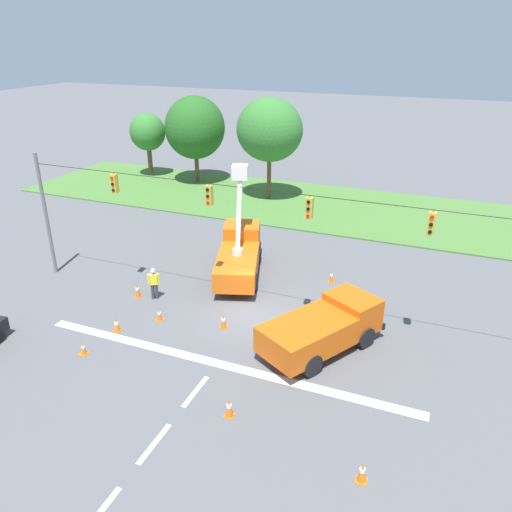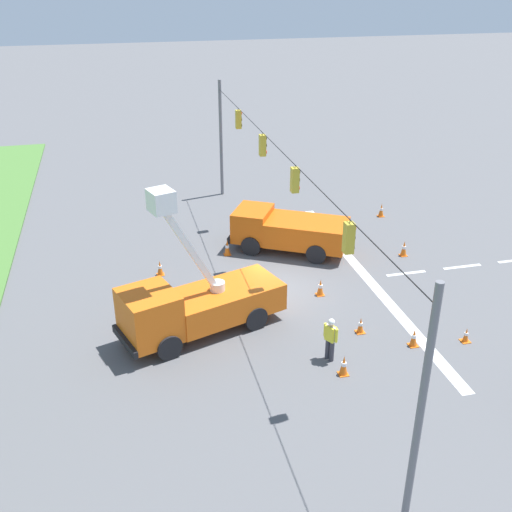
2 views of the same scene
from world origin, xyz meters
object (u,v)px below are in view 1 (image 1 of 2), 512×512
at_px(tree_west, 195,128).
at_px(traffic_cone_mid_left, 229,407).
at_px(traffic_cone_far_left, 332,276).
at_px(tree_centre, 270,130).
at_px(traffic_cone_mid_right, 116,324).
at_px(traffic_cone_foreground_left, 137,290).
at_px(traffic_cone_foreground_right, 362,472).
at_px(tree_far_west, 148,132).
at_px(road_worker, 154,282).
at_px(traffic_cone_far_right, 83,348).
at_px(traffic_cone_lane_edge_a, 223,321).
at_px(utility_truck_bucket_lift, 239,252).
at_px(traffic_cone_lane_edge_b, 342,309).
at_px(utility_truck_support_near, 323,327).
at_px(traffic_cone_near_bucket, 159,314).

bearing_deg(tree_west, traffic_cone_mid_left, -59.61).
distance_m(tree_west, traffic_cone_far_left, 23.76).
bearing_deg(tree_west, tree_centre, -16.13).
height_order(traffic_cone_mid_right, traffic_cone_far_left, traffic_cone_mid_right).
distance_m(traffic_cone_foreground_left, traffic_cone_foreground_right, 15.69).
relative_size(tree_far_west, traffic_cone_foreground_left, 7.80).
height_order(road_worker, traffic_cone_mid_right, road_worker).
relative_size(tree_centre, traffic_cone_mid_left, 10.51).
bearing_deg(traffic_cone_far_right, traffic_cone_mid_left, -8.31).
relative_size(traffic_cone_foreground_left, traffic_cone_far_right, 1.29).
bearing_deg(tree_west, traffic_cone_lane_edge_a, -58.95).
height_order(utility_truck_bucket_lift, traffic_cone_mid_left, utility_truck_bucket_lift).
height_order(utility_truck_bucket_lift, traffic_cone_lane_edge_b, utility_truck_bucket_lift).
distance_m(utility_truck_bucket_lift, road_worker, 5.47).
bearing_deg(utility_truck_support_near, traffic_cone_foreground_right, -64.94).
relative_size(utility_truck_bucket_lift, traffic_cone_mid_left, 8.74).
height_order(tree_centre, traffic_cone_far_left, tree_centre).
height_order(tree_far_west, tree_west, tree_west).
relative_size(tree_west, traffic_cone_far_left, 10.84).
bearing_deg(traffic_cone_foreground_right, traffic_cone_far_left, 108.24).
height_order(utility_truck_bucket_lift, utility_truck_support_near, utility_truck_bucket_lift).
height_order(tree_far_west, traffic_cone_near_bucket, tree_far_west).
xyz_separation_m(traffic_cone_foreground_left, traffic_cone_far_right, (0.85, -5.42, -0.10)).
bearing_deg(tree_centre, traffic_cone_far_right, -88.92).
bearing_deg(tree_centre, traffic_cone_lane_edge_a, -75.22).
bearing_deg(traffic_cone_far_right, traffic_cone_lane_edge_b, 37.39).
distance_m(utility_truck_support_near, traffic_cone_foreground_left, 10.67).
distance_m(traffic_cone_foreground_left, traffic_cone_near_bucket, 2.93).
relative_size(tree_far_west, traffic_cone_lane_edge_a, 7.83).
relative_size(traffic_cone_foreground_right, traffic_cone_mid_right, 1.06).
xyz_separation_m(road_worker, traffic_cone_foreground_left, (-0.98, -0.18, -0.61)).
bearing_deg(road_worker, utility_truck_support_near, -6.91).
distance_m(traffic_cone_mid_left, traffic_cone_far_left, 12.24).
bearing_deg(traffic_cone_foreground_left, traffic_cone_foreground_right, -29.13).
bearing_deg(traffic_cone_far_right, traffic_cone_foreground_right, -9.80).
bearing_deg(traffic_cone_lane_edge_b, traffic_cone_far_left, 111.82).
relative_size(utility_truck_bucket_lift, traffic_cone_far_left, 9.53).
bearing_deg(traffic_cone_foreground_left, traffic_cone_near_bucket, -34.37).
height_order(road_worker, traffic_cone_far_left, road_worker).
relative_size(traffic_cone_mid_right, traffic_cone_far_right, 1.23).
bearing_deg(traffic_cone_near_bucket, traffic_cone_mid_left, -38.63).
distance_m(tree_far_west, utility_truck_bucket_lift, 24.25).
bearing_deg(utility_truck_bucket_lift, tree_far_west, 135.50).
xyz_separation_m(tree_far_west, utility_truck_bucket_lift, (17.16, -16.87, -2.98)).
relative_size(traffic_cone_lane_edge_a, traffic_cone_far_left, 1.06).
bearing_deg(traffic_cone_far_right, utility_truck_bucket_lift, 73.05).
xyz_separation_m(traffic_cone_foreground_right, traffic_cone_far_left, (-4.39, 13.32, -0.03)).
bearing_deg(traffic_cone_lane_edge_a, traffic_cone_mid_right, -154.50).
xyz_separation_m(utility_truck_support_near, road_worker, (-9.61, 1.16, -0.13)).
relative_size(tree_west, traffic_cone_foreground_right, 10.08).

